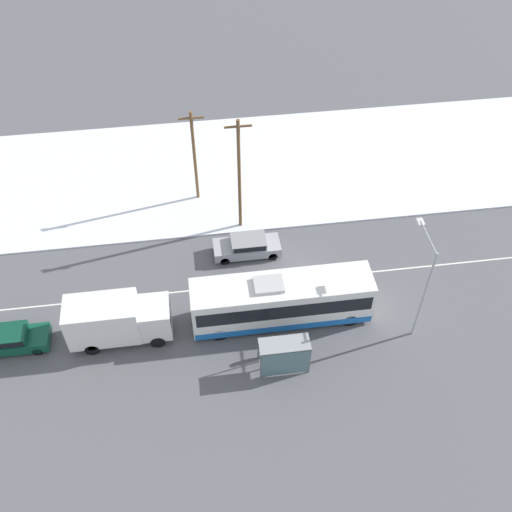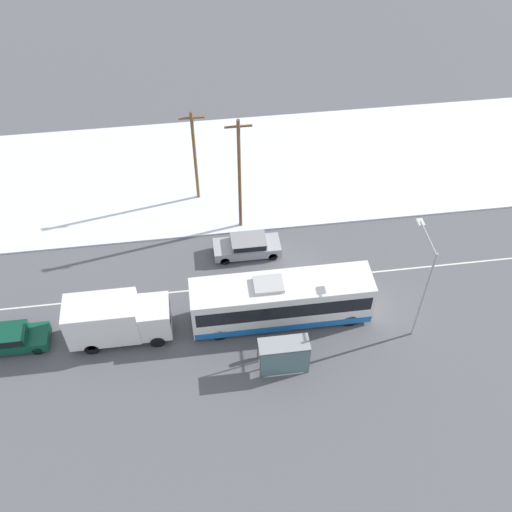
{
  "view_description": "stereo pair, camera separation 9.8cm",
  "coord_description": "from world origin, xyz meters",
  "views": [
    {
      "loc": [
        -6.7,
        -26.18,
        30.78
      ],
      "look_at": [
        -2.98,
        1.27,
        1.4
      ],
      "focal_mm": 42.0,
      "sensor_mm": 36.0,
      "label": 1
    },
    {
      "loc": [
        -6.6,
        -26.2,
        30.78
      ],
      "look_at": [
        -2.98,
        1.27,
        1.4
      ],
      "focal_mm": 42.0,
      "sensor_mm": 36.0,
      "label": 2
    }
  ],
  "objects": [
    {
      "name": "parked_car_near_truck",
      "position": [
        -18.73,
        -3.02,
        0.8
      ],
      "size": [
        4.58,
        1.8,
        1.46
      ],
      "color": "#0F4733",
      "rests_on": "ground_plane"
    },
    {
      "name": "utility_pole_snowlot",
      "position": [
        -6.41,
        9.36,
        4.08
      ],
      "size": [
        1.8,
        0.24,
        7.79
      ],
      "color": "brown",
      "rests_on": "ground_plane"
    },
    {
      "name": "ground_plane",
      "position": [
        0.0,
        0.0,
        0.0
      ],
      "size": [
        120.0,
        120.0,
        0.0
      ],
      "primitive_type": "plane",
      "color": "#56565B"
    },
    {
      "name": "utility_pole_roadside",
      "position": [
        -3.52,
        5.78,
        4.82
      ],
      "size": [
        1.8,
        0.24,
        9.27
      ],
      "color": "brown",
      "rests_on": "ground_plane"
    },
    {
      "name": "city_bus",
      "position": [
        -1.95,
        -3.04,
        1.72
      ],
      "size": [
        11.27,
        2.57,
        3.52
      ],
      "color": "white",
      "rests_on": "ground_plane"
    },
    {
      "name": "snow_lot",
      "position": [
        0.0,
        12.36,
        0.06
      ],
      "size": [
        80.0,
        14.55,
        0.12
      ],
      "color": "silver",
      "rests_on": "ground_plane"
    },
    {
      "name": "bus_shelter",
      "position": [
        -2.41,
        -7.01,
        1.68
      ],
      "size": [
        2.97,
        1.2,
        2.4
      ],
      "color": "gray",
      "rests_on": "ground_plane"
    },
    {
      "name": "box_truck",
      "position": [
        -12.14,
        -3.18,
        1.78
      ],
      "size": [
        6.23,
        2.3,
        3.27
      ],
      "color": "silver",
      "rests_on": "ground_plane"
    },
    {
      "name": "sedan_car",
      "position": [
        -3.36,
        2.92,
        0.79
      ],
      "size": [
        4.67,
        1.8,
        1.44
      ],
      "rotation": [
        0.0,
        0.0,
        3.14
      ],
      "color": "#9E9EA3",
      "rests_on": "ground_plane"
    },
    {
      "name": "lane_marking_center",
      "position": [
        0.0,
        0.0,
        0.0
      ],
      "size": [
        60.0,
        0.12,
        0.0
      ],
      "color": "silver",
      "rests_on": "ground_plane"
    },
    {
      "name": "streetlamp",
      "position": [
        6.04,
        -4.75,
        4.69
      ],
      "size": [
        0.36,
        3.06,
        7.32
      ],
      "color": "#9EA3A8",
      "rests_on": "ground_plane"
    },
    {
      "name": "pedestrian_at_stop",
      "position": [
        -2.9,
        -5.75,
        1.1
      ],
      "size": [
        0.64,
        0.29,
        1.79
      ],
      "color": "#23232D",
      "rests_on": "ground_plane"
    }
  ]
}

